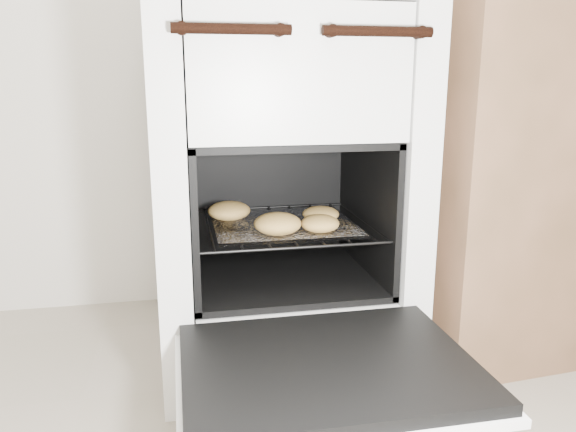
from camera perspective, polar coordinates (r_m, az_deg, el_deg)
name	(u,v)px	position (r m, az deg, el deg)	size (l,w,h in m)	color
stove	(277,184)	(1.30, -1.16, 3.28)	(0.54, 0.60, 0.83)	white
oven_door	(327,369)	(0.95, 4.03, -15.26)	(0.49, 0.38, 0.03)	black
oven_rack	(282,225)	(1.26, -0.65, -0.90)	(0.39, 0.38, 0.01)	black
foil_sheet	(283,224)	(1.24, -0.50, -0.86)	(0.31, 0.27, 0.01)	white
baked_rolls	(278,218)	(1.20, -1.06, -0.17)	(0.32, 0.27, 0.04)	tan
counter	(553,156)	(1.63, 25.28, 5.54)	(0.89, 0.59, 0.89)	brown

